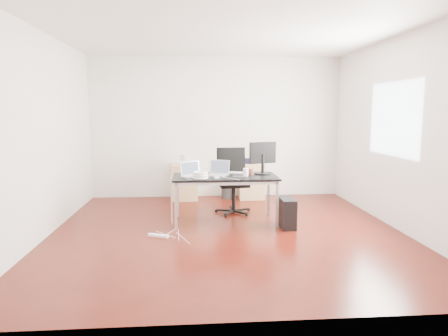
{
  "coord_description": "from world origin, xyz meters",
  "views": [
    {
      "loc": [
        -0.47,
        -5.54,
        1.71
      ],
      "look_at": [
        0.0,
        0.55,
        0.85
      ],
      "focal_mm": 32.0,
      "sensor_mm": 36.0,
      "label": 1
    }
  ],
  "objects": [
    {
      "name": "room_shell",
      "position": [
        0.04,
        0.0,
        1.4
      ],
      "size": [
        5.0,
        5.0,
        5.0
      ],
      "color": "#3C0D06",
      "rests_on": "ground"
    },
    {
      "name": "filing_cabinet_right",
      "position": [
        0.67,
        2.23,
        0.35
      ],
      "size": [
        0.5,
        0.5,
        0.7
      ],
      "primitive_type": "cube",
      "color": "tan",
      "rests_on": "ground"
    },
    {
      "name": "monitor",
      "position": [
        0.62,
        0.67,
        1.01
      ],
      "size": [
        0.44,
        0.26,
        0.51
      ],
      "rotation": [
        0.0,
        0.0,
        0.31
      ],
      "color": "black",
      "rests_on": "desk"
    },
    {
      "name": "pc_tower",
      "position": [
        0.91,
        0.17,
        0.22
      ],
      "size": [
        0.2,
        0.45,
        0.44
      ],
      "primitive_type": "cube",
      "rotation": [
        0.0,
        0.0,
        0.01
      ],
      "color": "black",
      "rests_on": "ground"
    },
    {
      "name": "cup_brown",
      "position": [
        0.42,
        0.56,
        0.78
      ],
      "size": [
        0.08,
        0.08,
        0.1
      ],
      "primitive_type": "cylinder",
      "rotation": [
        0.0,
        0.0,
        -0.01
      ],
      "color": "#55251D",
      "rests_on": "desk"
    },
    {
      "name": "navy_garment",
      "position": [
        0.59,
        2.26,
        0.74
      ],
      "size": [
        0.3,
        0.24,
        0.09
      ],
      "primitive_type": "cube",
      "rotation": [
        0.0,
        0.0,
        0.01
      ],
      "color": "black",
      "rests_on": "filing_cabinet_right"
    },
    {
      "name": "laptop_left",
      "position": [
        -0.49,
        0.47,
        0.79
      ],
      "size": [
        0.41,
        0.38,
        0.23
      ],
      "rotation": [
        0.0,
        0.0,
        0.51
      ],
      "color": "silver",
      "rests_on": "desk"
    },
    {
      "name": "wastebasket",
      "position": [
        0.2,
        2.25,
        0.14
      ],
      "size": [
        0.27,
        0.27,
        0.28
      ],
      "primitive_type": "cylinder",
      "rotation": [
        0.0,
        0.0,
        0.15
      ],
      "color": "black",
      "rests_on": "ground"
    },
    {
      "name": "office_chair",
      "position": [
        0.19,
        1.15,
        0.61
      ],
      "size": [
        0.52,
        0.53,
        1.08
      ],
      "rotation": [
        0.0,
        0.0,
        0.08
      ],
      "color": "black",
      "rests_on": "ground"
    },
    {
      "name": "power_strip",
      "position": [
        -0.97,
        -0.17,
        0.02
      ],
      "size": [
        0.3,
        0.18,
        0.04
      ],
      "primitive_type": "cube",
      "rotation": [
        0.0,
        0.0,
        -0.42
      ],
      "color": "white",
      "rests_on": "ground"
    },
    {
      "name": "cable_coil",
      "position": [
        -0.37,
        0.28,
        0.78
      ],
      "size": [
        0.24,
        0.24,
        0.11
      ],
      "rotation": [
        0.0,
        0.0,
        0.16
      ],
      "color": "white",
      "rests_on": "desk"
    },
    {
      "name": "speaker",
      "position": [
        -0.69,
        2.15,
        0.79
      ],
      "size": [
        0.1,
        0.09,
        0.18
      ],
      "primitive_type": "cube",
      "rotation": [
        0.0,
        0.0,
        0.08
      ],
      "color": "#9E9E9E",
      "rests_on": "filing_cabinet_left"
    },
    {
      "name": "laptop_right",
      "position": [
        -0.09,
        0.59,
        0.79
      ],
      "size": [
        0.41,
        0.37,
        0.23
      ],
      "rotation": [
        0.0,
        0.0,
        -0.46
      ],
      "color": "silver",
      "rests_on": "desk"
    },
    {
      "name": "desk",
      "position": [
        0.02,
        0.53,
        0.68
      ],
      "size": [
        1.6,
        0.8,
        0.73
      ],
      "color": "black",
      "rests_on": "ground"
    },
    {
      "name": "keyboard",
      "position": [
        0.19,
        0.76,
        0.74
      ],
      "size": [
        0.46,
        0.29,
        0.02
      ],
      "primitive_type": "cube",
      "rotation": [
        0.0,
        0.0,
        -0.36
      ],
      "color": "white",
      "rests_on": "desk"
    },
    {
      "name": "filing_cabinet_left",
      "position": [
        -0.64,
        2.23,
        0.35
      ],
      "size": [
        0.5,
        0.5,
        0.7
      ],
      "primitive_type": "cube",
      "color": "tan",
      "rests_on": "ground"
    },
    {
      "name": "power_adapter",
      "position": [
        -0.13,
        0.3,
        0.74
      ],
      "size": [
        0.08,
        0.08,
        0.03
      ],
      "primitive_type": "cube",
      "rotation": [
        0.0,
        0.0,
        0.25
      ],
      "color": "white",
      "rests_on": "desk"
    },
    {
      "name": "cup_white",
      "position": [
        0.33,
        0.48,
        0.79
      ],
      "size": [
        0.09,
        0.09,
        0.12
      ],
      "primitive_type": "cylinder",
      "rotation": [
        0.0,
        0.0,
        0.09
      ],
      "color": "white",
      "rests_on": "desk"
    }
  ]
}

